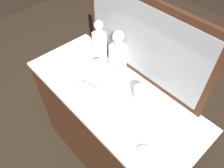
# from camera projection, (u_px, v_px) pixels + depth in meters

# --- Properties ---
(ground_plane) EXTENTS (6.00, 6.00, 0.00)m
(ground_plane) POSITION_uv_depth(u_px,v_px,m) (112.00, 153.00, 2.07)
(ground_plane) COLOR #2D2319
(dresser) EXTENTS (1.26, 0.55, 0.88)m
(dresser) POSITION_uv_depth(u_px,v_px,m) (112.00, 128.00, 1.75)
(dresser) COLOR #381E11
(dresser) RESTS_ON ground_plane
(dresser_mirror) EXTENTS (0.97, 0.03, 0.56)m
(dresser_mirror) POSITION_uv_depth(u_px,v_px,m) (143.00, 41.00, 1.33)
(dresser_mirror) COLOR #381E11
(dresser_mirror) RESTS_ON dresser
(crystal_decanter_far_right) EXTENTS (0.07, 0.07, 0.31)m
(crystal_decanter_far_right) POSITION_uv_depth(u_px,v_px,m) (100.00, 43.00, 1.57)
(crystal_decanter_far_right) COLOR white
(crystal_decanter_far_right) RESTS_ON dresser
(crystal_decanter_center) EXTENTS (0.09, 0.09, 0.30)m
(crystal_decanter_center) POSITION_uv_depth(u_px,v_px,m) (118.00, 54.00, 1.50)
(crystal_decanter_center) COLOR white
(crystal_decanter_center) RESTS_ON dresser
(crystal_tumbler_rear) EXTENTS (0.08, 0.08, 0.09)m
(crystal_tumbler_rear) POSITION_uv_depth(u_px,v_px,m) (140.00, 94.00, 1.36)
(crystal_tumbler_rear) COLOR white
(crystal_tumbler_rear) RESTS_ON dresser
(crystal_tumbler_far_left) EXTENTS (0.08, 0.08, 0.09)m
(crystal_tumbler_far_left) POSITION_uv_depth(u_px,v_px,m) (99.00, 67.00, 1.52)
(crystal_tumbler_far_left) COLOR white
(crystal_tumbler_far_left) RESTS_ON dresser
(silver_brush_right) EXTENTS (0.15, 0.09, 0.02)m
(silver_brush_right) POSITION_uv_depth(u_px,v_px,m) (88.00, 89.00, 1.43)
(silver_brush_right) COLOR #B7A88C
(silver_brush_right) RESTS_ON dresser
(porcelain_dish) EXTENTS (0.08, 0.08, 0.01)m
(porcelain_dish) POSITION_uv_depth(u_px,v_px,m) (144.00, 153.00, 1.14)
(porcelain_dish) COLOR silver
(porcelain_dish) RESTS_ON dresser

